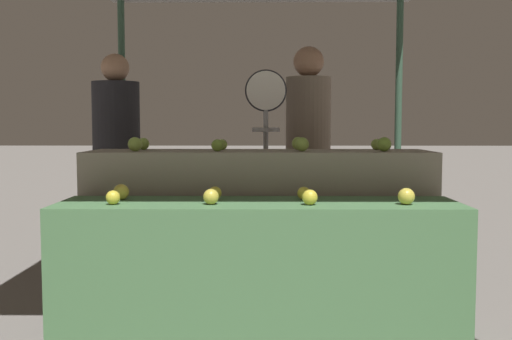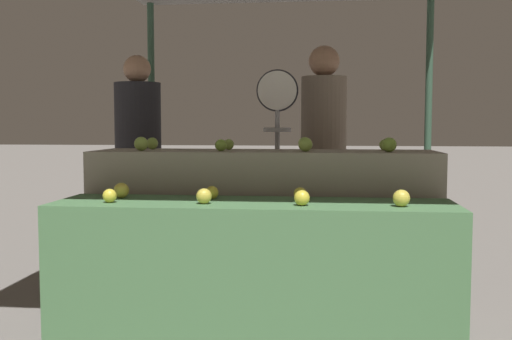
{
  "view_description": "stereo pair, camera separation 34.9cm",
  "coord_description": "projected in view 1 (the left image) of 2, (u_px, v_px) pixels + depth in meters",
  "views": [
    {
      "loc": [
        0.02,
        -3.19,
        1.19
      ],
      "look_at": [
        -0.02,
        0.3,
        0.92
      ],
      "focal_mm": 42.0,
      "sensor_mm": 36.0,
      "label": 1
    },
    {
      "loc": [
        0.36,
        -3.17,
        1.19
      ],
      "look_at": [
        -0.02,
        0.3,
        0.92
      ],
      "focal_mm": 42.0,
      "sensor_mm": 36.0,
      "label": 2
    }
  ],
  "objects": [
    {
      "name": "apple_front_6",
      "position": [
        304.0,
        193.0,
        3.3
      ],
      "size": [
        0.07,
        0.07,
        0.07
      ],
      "primitive_type": "sphere",
      "color": "gold",
      "rests_on": "display_counter_front"
    },
    {
      "name": "apple_front_0",
      "position": [
        113.0,
        197.0,
        3.11
      ],
      "size": [
        0.07,
        0.07,
        0.07
      ],
      "primitive_type": "sphere",
      "color": "gold",
      "rests_on": "display_counter_front"
    },
    {
      "name": "apple_front_2",
      "position": [
        310.0,
        197.0,
        3.09
      ],
      "size": [
        0.08,
        0.08,
        0.08
      ],
      "primitive_type": "sphere",
      "color": "gold",
      "rests_on": "display_counter_front"
    },
    {
      "name": "apple_back_5",
      "position": [
        222.0,
        145.0,
        3.9
      ],
      "size": [
        0.07,
        0.07,
        0.07
      ],
      "primitive_type": "sphere",
      "color": "#8EB247",
      "rests_on": "display_counter_back"
    },
    {
      "name": "apple_back_3",
      "position": [
        384.0,
        144.0,
        3.66
      ],
      "size": [
        0.09,
        0.09,
        0.09
      ],
      "primitive_type": "sphere",
      "color": "#7AA338",
      "rests_on": "display_counter_back"
    },
    {
      "name": "display_counter_front",
      "position": [
        259.0,
        273.0,
        3.24
      ],
      "size": [
        2.15,
        0.55,
        0.77
      ],
      "primitive_type": "cube",
      "color": "#4C7A4C",
      "rests_on": "ground_plane"
    },
    {
      "name": "person_vendor_at_scale",
      "position": [
        308.0,
        144.0,
        4.64
      ],
      "size": [
        0.45,
        0.45,
        1.79
      ],
      "rotation": [
        0.0,
        0.0,
        3.51
      ],
      "color": "#2D2D38",
      "rests_on": "ground_plane"
    },
    {
      "name": "apple_back_1",
      "position": [
        217.0,
        145.0,
        3.69
      ],
      "size": [
        0.07,
        0.07,
        0.07
      ],
      "primitive_type": "sphere",
      "color": "#7AA338",
      "rests_on": "display_counter_back"
    },
    {
      "name": "apple_front_3",
      "position": [
        406.0,
        196.0,
        3.1
      ],
      "size": [
        0.09,
        0.09,
        0.09
      ],
      "primitive_type": "sphere",
      "color": "gold",
      "rests_on": "display_counter_front"
    },
    {
      "name": "produce_scale",
      "position": [
        266.0,
        129.0,
        4.29
      ],
      "size": [
        0.3,
        0.2,
        1.58
      ],
      "color": "#99999E",
      "rests_on": "ground_plane"
    },
    {
      "name": "apple_front_5",
      "position": [
        215.0,
        193.0,
        3.31
      ],
      "size": [
        0.07,
        0.07,
        0.07
      ],
      "primitive_type": "sphere",
      "color": "gold",
      "rests_on": "display_counter_front"
    },
    {
      "name": "apple_back_6",
      "position": [
        298.0,
        143.0,
        3.9
      ],
      "size": [
        0.08,
        0.08,
        0.08
      ],
      "primitive_type": "sphere",
      "color": "#8EB247",
      "rests_on": "display_counter_back"
    },
    {
      "name": "display_counter_back",
      "position": [
        259.0,
        231.0,
        3.83
      ],
      "size": [
        2.15,
        0.55,
        1.02
      ],
      "primitive_type": "cube",
      "color": "gray",
      "rests_on": "ground_plane"
    },
    {
      "name": "apple_back_4",
      "position": [
        143.0,
        144.0,
        3.91
      ],
      "size": [
        0.08,
        0.08,
        0.08
      ],
      "primitive_type": "sphere",
      "color": "#8EB247",
      "rests_on": "display_counter_back"
    },
    {
      "name": "apple_back_0",
      "position": [
        135.0,
        144.0,
        3.68
      ],
      "size": [
        0.09,
        0.09,
        0.09
      ],
      "primitive_type": "sphere",
      "color": "#8EB247",
      "rests_on": "display_counter_back"
    },
    {
      "name": "apple_front_1",
      "position": [
        211.0,
        197.0,
        3.11
      ],
      "size": [
        0.08,
        0.08,
        0.08
      ],
      "primitive_type": "sphere",
      "color": "gold",
      "rests_on": "display_counter_front"
    },
    {
      "name": "apple_back_2",
      "position": [
        302.0,
        144.0,
        3.68
      ],
      "size": [
        0.09,
        0.09,
        0.09
      ],
      "primitive_type": "sphere",
      "color": "#8EB247",
      "rests_on": "display_counter_back"
    },
    {
      "name": "apple_front_4",
      "position": [
        121.0,
        192.0,
        3.31
      ],
      "size": [
        0.09,
        0.09,
        0.09
      ],
      "primitive_type": "sphere",
      "color": "yellow",
      "rests_on": "display_counter_front"
    },
    {
      "name": "person_customer_left",
      "position": [
        117.0,
        144.0,
        5.04
      ],
      "size": [
        0.52,
        0.52,
        1.78
      ],
      "rotation": [
        0.0,
        0.0,
        2.74
      ],
      "color": "#2D2D38",
      "rests_on": "ground_plane"
    },
    {
      "name": "apple_back_7",
      "position": [
        377.0,
        144.0,
        3.9
      ],
      "size": [
        0.07,
        0.07,
        0.07
      ],
      "primitive_type": "sphere",
      "color": "#8EB247",
      "rests_on": "display_counter_back"
    }
  ]
}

